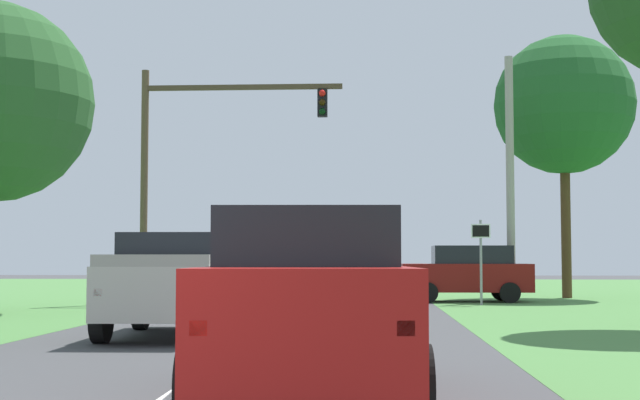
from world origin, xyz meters
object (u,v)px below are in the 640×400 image
keep_moving_sign (481,251)px  oak_tree_right (564,105)px  crossing_suv_far (467,273)px  utility_pole_right (510,178)px  pickup_truck_lead (176,283)px  red_suv_near (309,300)px  traffic_light (195,150)px

keep_moving_sign → oak_tree_right: 8.53m
crossing_suv_far → utility_pole_right: size_ratio=0.51×
pickup_truck_lead → oak_tree_right: bearing=57.5°
red_suv_near → keep_moving_sign: bearing=78.0°
crossing_suv_far → oak_tree_right: bearing=37.3°
keep_moving_sign → crossing_suv_far: size_ratio=0.62×
pickup_truck_lead → utility_pole_right: 17.12m
oak_tree_right → utility_pole_right: (-2.42, -2.59, -2.94)m
red_suv_near → crossing_suv_far: red_suv_near is taller
traffic_light → keep_moving_sign: 9.80m
red_suv_near → traffic_light: bearing=104.5°
red_suv_near → pickup_truck_lead: 8.03m
pickup_truck_lead → keep_moving_sign: size_ratio=1.81×
utility_pole_right → oak_tree_right: bearing=47.0°
utility_pole_right → traffic_light: bearing=-168.4°
keep_moving_sign → oak_tree_right: size_ratio=0.27×
keep_moving_sign → oak_tree_right: bearing=54.7°
pickup_truck_lead → oak_tree_right: 21.21m
traffic_light → keep_moving_sign: traffic_light is taller
pickup_truck_lead → keep_moving_sign: keep_moving_sign is taller
keep_moving_sign → oak_tree_right: (3.78, 5.33, 5.48)m
crossing_suv_far → red_suv_near: bearing=-100.3°
pickup_truck_lead → keep_moving_sign: bearing=58.9°
red_suv_near → utility_pole_right: (5.46, 21.96, 3.21)m
utility_pole_right → keep_moving_sign: bearing=-116.4°
utility_pole_right → pickup_truck_lead: bearing=-120.2°
keep_moving_sign → utility_pole_right: (1.36, 2.74, 2.53)m
red_suv_near → keep_moving_sign: 19.66m
pickup_truck_lead → crossing_suv_far: 15.68m
keep_moving_sign → pickup_truck_lead: bearing=-121.1°
pickup_truck_lead → keep_moving_sign: 13.78m
oak_tree_right → red_suv_near: bearing=-107.8°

